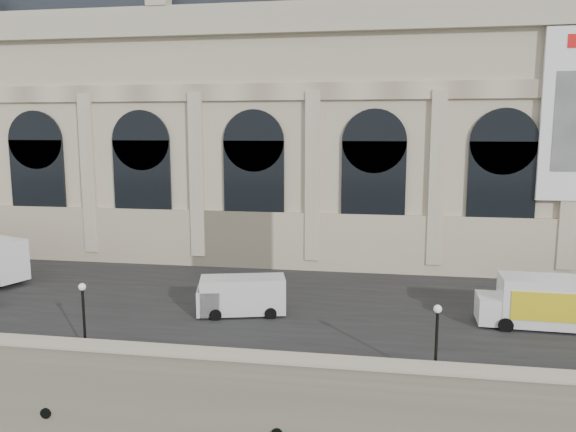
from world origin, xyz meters
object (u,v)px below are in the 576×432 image
box_truck (548,303)px  lamp_left (84,318)px  lamp_right (436,344)px  van_c (237,296)px

box_truck → lamp_left: lamp_left is taller
lamp_left → lamp_right: 18.35m
box_truck → lamp_right: lamp_right is taller
van_c → lamp_left: lamp_left is taller
lamp_right → box_truck: bearing=49.6°
lamp_right → van_c: bearing=145.8°
van_c → box_truck: bearing=2.1°
van_c → lamp_right: size_ratio=1.57×
box_truck → van_c: bearing=-177.9°
box_truck → lamp_right: (-7.39, -8.68, 0.31)m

